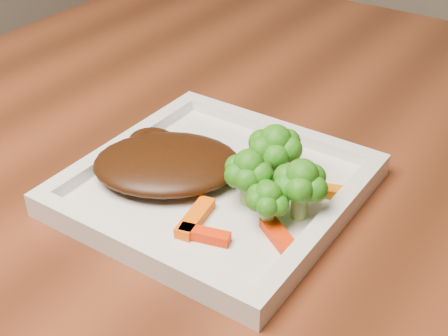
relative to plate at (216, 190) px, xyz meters
The scene contains 11 objects.
plate is the anchor object (origin of this frame).
steak 0.06m from the plate, 165.42° to the right, with size 0.15×0.12×0.03m, color #371808.
broccoli_0 0.07m from the plate, 40.09° to the left, with size 0.06×0.06×0.07m, color #2C7112, non-canonical shape.
broccoli_1 0.10m from the plate, ahead, with size 0.06×0.06×0.06m, color #226711, non-canonical shape.
broccoli_2 0.09m from the plate, 20.07° to the right, with size 0.05×0.05×0.06m, color #317313, non-canonical shape.
broccoli_3 0.06m from the plate, ahead, with size 0.06×0.06×0.06m, color #1B7413, non-canonical shape.
carrot_0 0.09m from the plate, 62.17° to the right, with size 0.05×0.01×0.01m, color red.
carrot_1 0.11m from the plate, 22.78° to the right, with size 0.06×0.02×0.01m, color red.
carrot_2 0.07m from the plate, 73.15° to the right, with size 0.06×0.02×0.01m, color #F35703.
carrot_3 0.11m from the plate, 25.10° to the left, with size 0.05×0.01×0.01m, color #CE6603.
carrot_4 0.06m from the plate, 77.23° to the left, with size 0.06×0.02×0.01m, color #D35403.
Camera 1 is at (0.24, -0.49, 1.14)m, focal length 50.00 mm.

